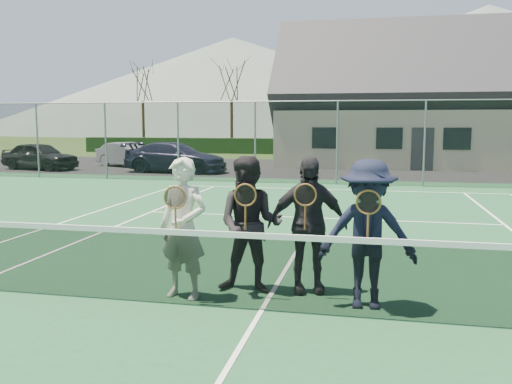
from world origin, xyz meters
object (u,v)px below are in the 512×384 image
tennis_net (262,269)px  player_d (368,234)px  player_b (250,225)px  car_c (176,157)px  player_c (307,225)px  car_b (128,155)px  car_a (40,156)px  clubhouse (428,89)px  player_a (183,228)px

tennis_net → player_d: player_d is taller
player_b → player_d: size_ratio=1.00×
car_c → tennis_net: car_c is taller
car_c → tennis_net: 18.42m
player_c → car_b: bearing=121.4°
car_a → clubhouse: (18.20, 7.13, 3.33)m
car_b → player_d: size_ratio=2.07×
car_a → player_c: player_c is taller
car_a → player_a: bearing=-128.8°
player_c → player_d: bearing=-31.2°
player_a → player_d: size_ratio=1.00×
car_c → clubhouse: bearing=-53.2°
clubhouse → player_b: size_ratio=8.67×
tennis_net → clubhouse: size_ratio=0.75×
clubhouse → player_d: bearing=-96.7°
player_a → clubhouse: bearing=77.9°
car_a → car_c: bearing=-77.0°
tennis_net → player_a: bearing=164.4°
car_b → player_c: 21.56m
car_c → clubhouse: 13.82m
car_b → player_b: 21.34m
car_b → player_b: (10.50, -18.57, 0.31)m
player_d → player_b: bearing=168.8°
car_b → clubhouse: size_ratio=0.24×
player_b → tennis_net: bearing=-67.1°
car_b → car_c: car_c is taller
player_a → player_b: size_ratio=1.00×
player_a → tennis_net: bearing=-15.6°
clubhouse → car_c: bearing=-148.0°
car_a → clubhouse: 19.83m
clubhouse → player_c: bearing=-98.8°
player_a → car_b: bearing=117.1°
clubhouse → car_a: bearing=-158.6°
car_a → player_c: 21.68m
car_a → player_c: (14.63, -15.99, 0.26)m
player_c → car_c: bearing=116.0°
car_a → tennis_net: 22.05m
car_a → car_b: bearing=-41.9°
tennis_net → player_a: player_a is taller
clubhouse → player_d: clubhouse is taller
clubhouse → player_d: size_ratio=8.67×
car_b → tennis_net: (10.80, -19.27, -0.07)m
car_c → player_d: size_ratio=2.60×
clubhouse → player_a: bearing=-102.1°
tennis_net → player_a: size_ratio=6.49×
car_b → car_a: bearing=149.7°
player_c → player_d: (0.78, -0.47, -0.00)m
car_a → player_a: size_ratio=2.14×
clubhouse → player_a: 24.43m
car_a → player_d: (15.41, -16.46, 0.26)m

